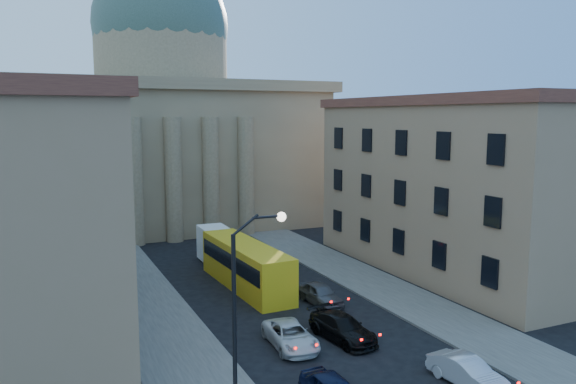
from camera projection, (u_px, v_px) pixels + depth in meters
name	position (u px, v px, depth m)	size (l,w,h in m)	color
sidewalk_left	(165.00, 332.00, 34.07)	(5.00, 60.00, 0.15)	#4E4C48
sidewalk_right	(397.00, 295.00, 41.09)	(5.00, 60.00, 0.15)	#4E4C48
church	(165.00, 126.00, 69.73)	(68.02, 28.76, 36.60)	#7B664B
building_left	(3.00, 213.00, 33.17)	(11.60, 26.60, 14.70)	#99765A
building_right	(455.00, 184.00, 47.21)	(11.60, 26.60, 14.70)	#99765A
street_lamp	(245.00, 293.00, 24.99)	(2.62, 0.44, 8.83)	black
car_right_near	(467.00, 372.00, 27.43)	(1.47, 4.21, 1.39)	#B9BBC1
car_left_mid	(290.00, 336.00, 32.01)	(2.20, 4.77, 1.33)	silver
car_right_mid	(342.00, 328.00, 33.02)	(2.04, 5.02, 1.46)	black
car_right_far	(321.00, 294.00, 39.30)	(1.73, 4.29, 1.46)	#4D4E52
car_right_distant	(262.00, 260.00, 48.42)	(1.57, 4.52, 1.49)	black
city_bus	(246.00, 264.00, 43.02)	(3.31, 12.20, 3.41)	yellow
box_truck	(218.00, 248.00, 49.39)	(2.40, 5.90, 3.23)	white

